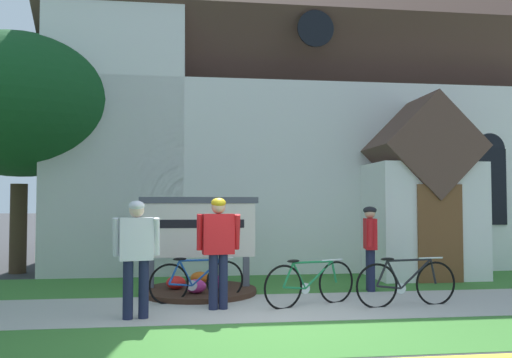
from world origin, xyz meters
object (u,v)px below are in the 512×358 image
bicycle_red (406,283)px  yard_deciduous_tree (21,107)px  cyclist_in_orange_jersey (136,249)px  bicycle_orange (310,283)px  cyclist_in_yellow_jersey (218,243)px  bicycle_blue (197,280)px  church_sign (199,230)px  cyclist_in_white_jersey (370,242)px

bicycle_red → yard_deciduous_tree: bearing=147.0°
yard_deciduous_tree → cyclist_in_orange_jersey: bearing=-58.2°
bicycle_orange → yard_deciduous_tree: yard_deciduous_tree is taller
bicycle_orange → cyclist_in_yellow_jersey: cyclist_in_yellow_jersey is taller
bicycle_blue → yard_deciduous_tree: yard_deciduous_tree is taller
bicycle_blue → cyclist_in_orange_jersey: (-0.92, -1.26, 0.67)m
yard_deciduous_tree → cyclist_in_yellow_jersey: bearing=-46.8°
church_sign → cyclist_in_white_jersey: 3.31m
cyclist_in_white_jersey → yard_deciduous_tree: bearing=155.1°
bicycle_orange → cyclist_in_orange_jersey: cyclist_in_orange_jersey is taller
bicycle_orange → yard_deciduous_tree: (-6.11, 4.76, 3.68)m
cyclist_in_orange_jersey → cyclist_in_yellow_jersey: cyclist_in_yellow_jersey is taller
church_sign → yard_deciduous_tree: bearing=143.3°
bicycle_orange → cyclist_in_orange_jersey: size_ratio=0.96×
church_sign → bicycle_blue: (-0.04, -0.94, -0.83)m
church_sign → cyclist_in_yellow_jersey: church_sign is taller
cyclist_in_white_jersey → cyclist_in_orange_jersey: bearing=-156.1°
church_sign → bicycle_blue: church_sign is taller
church_sign → cyclist_in_yellow_jersey: 1.70m
bicycle_blue → cyclist_in_yellow_jersey: size_ratio=0.92×
cyclist_in_orange_jersey → bicycle_orange: bearing=13.2°
church_sign → cyclist_in_orange_jersey: (-0.96, -2.20, -0.16)m
church_sign → cyclist_in_yellow_jersey: size_ratio=1.28×
church_sign → bicycle_orange: bearing=-40.6°
yard_deciduous_tree → bicycle_orange: bearing=-37.9°
church_sign → bicycle_orange: size_ratio=1.36×
cyclist_in_orange_jersey → cyclist_in_yellow_jersey: bearing=22.8°
bicycle_blue → bicycle_red: size_ratio=0.91×
bicycle_blue → yard_deciduous_tree: bearing=135.8°
cyclist_in_orange_jersey → yard_deciduous_tree: bearing=121.8°
church_sign → cyclist_in_white_jersey: bearing=-5.5°
church_sign → cyclist_in_white_jersey: size_ratio=1.40×
bicycle_orange → cyclist_in_white_jersey: 2.01m
bicycle_orange → bicycle_red: bearing=-8.7°
cyclist_in_orange_jersey → yard_deciduous_tree: 7.04m
bicycle_orange → cyclist_in_white_jersey: bearing=39.8°
bicycle_red → cyclist_in_white_jersey: (-0.09, 1.47, 0.57)m
church_sign → yard_deciduous_tree: yard_deciduous_tree is taller
cyclist_in_orange_jersey → cyclist_in_white_jersey: 4.65m
cyclist_in_orange_jersey → yard_deciduous_tree: size_ratio=0.30×
bicycle_orange → bicycle_red: (1.57, -0.24, 0.01)m
church_sign → yard_deciduous_tree: (-4.30, 3.21, 2.86)m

